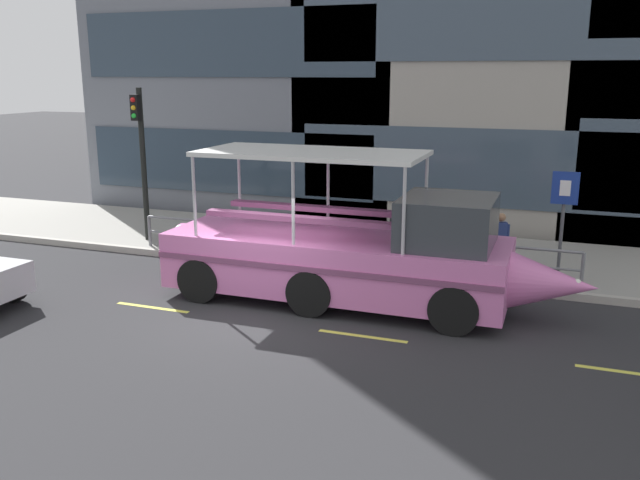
# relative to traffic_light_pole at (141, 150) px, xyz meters

# --- Properties ---
(ground_plane) EXTENTS (120.00, 120.00, 0.00)m
(ground_plane) POSITION_rel_traffic_light_pole_xyz_m (5.65, -3.99, -2.84)
(ground_plane) COLOR #2B2B2D
(sidewalk) EXTENTS (32.00, 4.80, 0.18)m
(sidewalk) POSITION_rel_traffic_light_pole_xyz_m (5.65, 1.61, -2.75)
(sidewalk) COLOR #99968E
(sidewalk) RESTS_ON ground_plane
(curb_edge) EXTENTS (32.00, 0.18, 0.18)m
(curb_edge) POSITION_rel_traffic_light_pole_xyz_m (5.65, -0.88, -2.75)
(curb_edge) COLOR #B2ADA3
(curb_edge) RESTS_ON ground_plane
(lane_centreline) EXTENTS (25.80, 0.12, 0.01)m
(lane_centreline) POSITION_rel_traffic_light_pole_xyz_m (5.65, -4.59, -2.84)
(lane_centreline) COLOR #DBD64C
(lane_centreline) RESTS_ON ground_plane
(curb_guardrail) EXTENTS (11.67, 0.09, 0.89)m
(curb_guardrail) POSITION_rel_traffic_light_pole_xyz_m (6.27, -0.54, -2.07)
(curb_guardrail) COLOR gray
(curb_guardrail) RESTS_ON sidewalk
(traffic_light_pole) EXTENTS (0.24, 0.46, 4.42)m
(traffic_light_pole) POSITION_rel_traffic_light_pole_xyz_m (0.00, 0.00, 0.00)
(traffic_light_pole) COLOR black
(traffic_light_pole) RESTS_ON sidewalk
(parking_sign) EXTENTS (0.60, 0.12, 2.62)m
(parking_sign) POSITION_rel_traffic_light_pole_xyz_m (11.54, -0.07, -0.88)
(parking_sign) COLOR #4C4F54
(parking_sign) RESTS_ON sidewalk
(duck_tour_boat) EXTENTS (9.42, 2.54, 3.35)m
(duck_tour_boat) POSITION_rel_traffic_light_pole_xyz_m (7.39, -2.75, -1.74)
(duck_tour_boat) COLOR pink
(duck_tour_boat) RESTS_ON ground_plane
(pedestrian_near_bow) EXTENTS (0.41, 0.25, 1.51)m
(pedestrian_near_bow) POSITION_rel_traffic_light_pole_xyz_m (10.15, 0.12, -1.75)
(pedestrian_near_bow) COLOR #47423D
(pedestrian_near_bow) RESTS_ON sidewalk
(pedestrian_mid_left) EXTENTS (0.46, 0.22, 1.62)m
(pedestrian_mid_left) POSITION_rel_traffic_light_pole_xyz_m (7.56, 0.23, -1.69)
(pedestrian_mid_left) COLOR #47423D
(pedestrian_mid_left) RESTS_ON sidewalk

